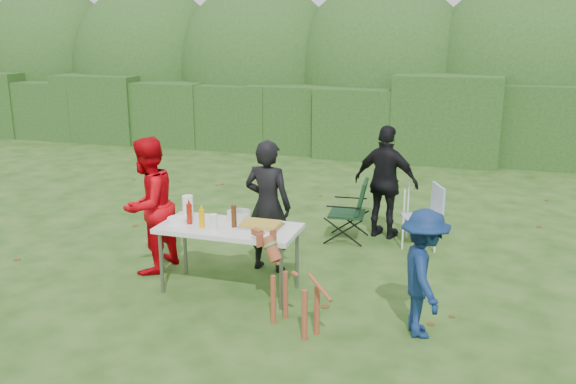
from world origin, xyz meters
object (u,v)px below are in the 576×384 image
(lawn_chair, at_px, (422,215))
(paper_towel_roll, at_px, (188,207))
(beer_bottle, at_px, (234,216))
(person_black_puffy, at_px, (386,182))
(ketchup_bottle, at_px, (189,214))
(folding_table, at_px, (229,231))
(child, at_px, (423,273))
(person_cook, at_px, (268,206))
(dog, at_px, (295,287))
(mustard_bottle, at_px, (202,219))
(person_red_jacket, at_px, (148,205))
(camping_chair, at_px, (347,210))

(lawn_chair, bearing_deg, paper_towel_roll, 15.50)
(beer_bottle, xyz_separation_m, paper_towel_roll, (-0.60, 0.13, 0.01))
(person_black_puffy, xyz_separation_m, ketchup_bottle, (-1.76, -2.35, 0.08))
(folding_table, relative_size, child, 1.23)
(ketchup_bottle, bearing_deg, person_black_puffy, 53.14)
(lawn_chair, xyz_separation_m, beer_bottle, (-1.78, -2.10, 0.45))
(beer_bottle, bearing_deg, folding_table, 173.60)
(folding_table, height_order, beer_bottle, beer_bottle)
(person_cook, distance_m, beer_bottle, 0.73)
(dog, bearing_deg, paper_towel_roll, 3.89)
(folding_table, height_order, lawn_chair, lawn_chair)
(mustard_bottle, relative_size, ketchup_bottle, 0.91)
(person_red_jacket, relative_size, person_black_puffy, 1.03)
(lawn_chair, bearing_deg, mustard_bottle, 22.65)
(dog, xyz_separation_m, lawn_chair, (0.91, 2.73, -0.01))
(folding_table, height_order, dog, dog)
(camping_chair, xyz_separation_m, ketchup_bottle, (-1.30, -2.06, 0.42))
(folding_table, xyz_separation_m, child, (2.09, -0.37, -0.08))
(paper_towel_roll, bearing_deg, ketchup_bottle, -59.37)
(person_black_puffy, height_order, ketchup_bottle, person_black_puffy)
(camping_chair, xyz_separation_m, mustard_bottle, (-1.11, -2.14, 0.41))
(person_black_puffy, height_order, paper_towel_roll, person_black_puffy)
(beer_bottle, bearing_deg, ketchup_bottle, -174.86)
(person_red_jacket, xyz_separation_m, paper_towel_roll, (0.58, -0.14, 0.07))
(person_cook, relative_size, dog, 1.75)
(person_red_jacket, bearing_deg, person_cook, 114.94)
(person_red_jacket, bearing_deg, child, 85.01)
(dog, height_order, camping_chair, camping_chair)
(lawn_chair, bearing_deg, person_red_jacket, 7.60)
(person_black_puffy, xyz_separation_m, dog, (-0.40, -2.93, -0.35))
(folding_table, bearing_deg, beer_bottle, -6.40)
(mustard_bottle, relative_size, beer_bottle, 0.83)
(child, bearing_deg, lawn_chair, -12.31)
(child, bearing_deg, paper_towel_roll, 61.29)
(ketchup_bottle, xyz_separation_m, paper_towel_roll, (-0.10, 0.18, 0.02))
(person_black_puffy, distance_m, beer_bottle, 2.63)
(camping_chair, relative_size, beer_bottle, 3.55)
(folding_table, xyz_separation_m, dog, (0.93, -0.63, -0.26))
(camping_chair, bearing_deg, child, 112.61)
(person_black_puffy, relative_size, beer_bottle, 6.44)
(beer_bottle, bearing_deg, lawn_chair, 49.85)
(person_black_puffy, distance_m, mustard_bottle, 2.90)
(mustard_bottle, bearing_deg, lawn_chair, 46.84)
(camping_chair, bearing_deg, dog, 86.81)
(person_cook, relative_size, lawn_chair, 1.89)
(lawn_chair, relative_size, ketchup_bottle, 3.76)
(person_cook, bearing_deg, lawn_chair, -134.88)
(child, bearing_deg, camping_chair, 9.27)
(folding_table, relative_size, lawn_chair, 1.81)
(person_red_jacket, xyz_separation_m, child, (3.21, -0.63, -0.19))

